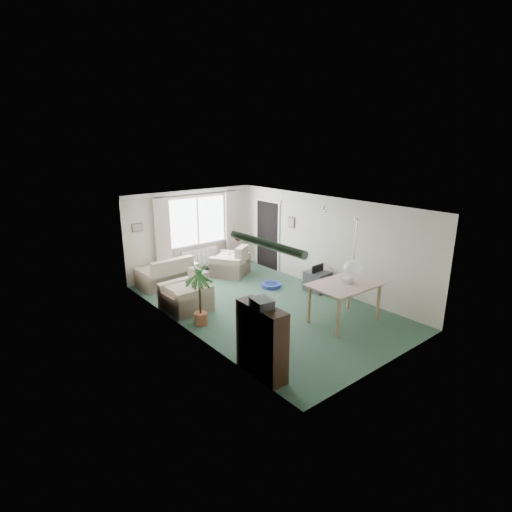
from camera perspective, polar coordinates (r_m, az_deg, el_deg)
ground at (r=9.40m, az=1.16°, el=-7.15°), size 6.50×6.50×0.00m
window at (r=11.60m, az=-8.39°, el=4.99°), size 1.80×0.03×1.30m
curtain_rod at (r=11.41m, az=-8.34°, el=8.73°), size 2.60×0.03×0.03m
curtain_left at (r=11.04m, az=-13.21°, el=2.93°), size 0.45×0.08×2.00m
curtain_right at (r=12.18m, az=-3.45°, el=4.57°), size 0.45×0.08×2.00m
radiator at (r=11.83m, az=-8.08°, el=-0.27°), size 1.20×0.10×0.55m
doorway at (r=11.91m, az=1.68°, el=2.99°), size 0.03×0.95×2.00m
pendant_lamp at (r=7.53m, az=13.76°, el=-1.63°), size 0.36×0.36×0.36m
tinsel_garland at (r=5.82m, az=1.41°, el=1.77°), size 1.60×1.60×0.12m
bauble_cluster_a at (r=10.27m, az=3.57°, el=7.76°), size 0.20×0.20×0.20m
bauble_cluster_b at (r=9.66m, az=9.74°, el=7.01°), size 0.20×0.20×0.20m
wall_picture_back at (r=10.81m, az=-16.63°, el=3.93°), size 0.28×0.03×0.22m
wall_picture_right at (r=11.06m, az=5.06°, el=4.82°), size 0.03×0.24×0.30m
sofa at (r=10.90m, az=-12.56°, el=-2.05°), size 1.57×0.88×0.77m
armchair_corner at (r=11.41m, az=-3.71°, el=-0.60°), size 1.30×1.28×0.86m
armchair_left at (r=9.21m, az=-10.05°, el=-4.98°), size 0.95×1.00×0.87m
coffee_table at (r=11.58m, az=-3.72°, el=-1.49°), size 1.03×0.74×0.42m
photo_frame at (r=11.52m, az=-3.79°, el=-0.08°), size 0.12×0.03×0.16m
bookshelf at (r=6.61m, az=0.80°, el=-12.00°), size 0.37×1.00×1.21m
hifi_box at (r=6.27m, az=0.83°, el=-6.77°), size 0.33×0.39×0.14m
houseplant at (r=8.33m, az=-8.04°, el=-5.31°), size 0.62×0.62×1.39m
dining_table at (r=8.67m, az=12.45°, el=-6.60°), size 1.39×0.95×0.85m
gift_box at (r=8.56m, az=12.82°, el=-3.44°), size 0.29×0.25×0.12m
tv_cube at (r=10.35m, az=8.74°, el=-3.58°), size 0.55×0.59×0.51m
pet_bed at (r=10.54m, az=2.15°, el=-4.19°), size 0.60×0.60×0.10m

